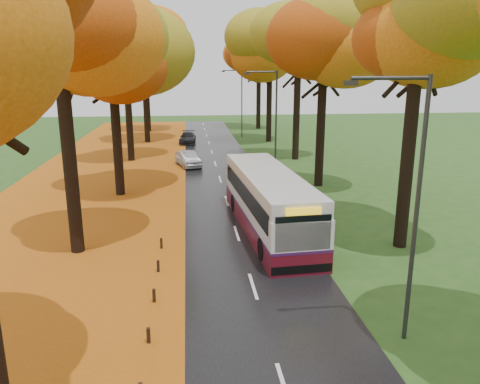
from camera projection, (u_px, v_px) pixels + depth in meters
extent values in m
cube|color=black|center=(226.00, 197.00, 30.47)|extent=(6.50, 90.00, 0.04)
cube|color=silver|center=(226.00, 197.00, 30.46)|extent=(0.12, 90.00, 0.01)
cube|color=#8E390C|center=(84.00, 201.00, 29.50)|extent=(12.00, 90.00, 0.02)
cube|color=#BE6C13|center=(178.00, 198.00, 30.13)|extent=(0.90, 90.00, 0.01)
cylinder|color=black|center=(69.00, 153.00, 20.33)|extent=(0.60, 0.60, 9.15)
ellipsoid|color=orange|center=(56.00, 13.00, 18.86)|extent=(8.00, 8.00, 6.24)
cylinder|color=black|center=(117.00, 135.00, 30.14)|extent=(0.60, 0.60, 8.00)
ellipsoid|color=orange|center=(111.00, 54.00, 28.86)|extent=(9.20, 9.20, 7.18)
cylinder|color=black|center=(129.00, 113.00, 41.53)|extent=(0.60, 0.60, 8.58)
ellipsoid|color=orange|center=(125.00, 50.00, 40.15)|extent=(8.00, 8.00, 6.24)
cylinder|color=black|center=(146.00, 101.00, 52.09)|extent=(0.60, 0.60, 9.15)
ellipsoid|color=orange|center=(143.00, 48.00, 50.62)|extent=(9.20, 9.20, 7.18)
cylinder|color=black|center=(147.00, 101.00, 61.77)|extent=(0.60, 0.60, 8.00)
ellipsoid|color=orange|center=(146.00, 61.00, 60.49)|extent=(8.00, 8.00, 6.24)
cylinder|color=black|center=(408.00, 150.00, 20.97)|extent=(0.60, 0.60, 9.22)
ellipsoid|color=#C0480E|center=(421.00, 13.00, 19.50)|extent=(8.20, 8.20, 6.40)
cylinder|color=black|center=(321.00, 128.00, 32.57)|extent=(0.60, 0.60, 8.19)
ellipsoid|color=#C0480E|center=(324.00, 52.00, 31.25)|extent=(9.20, 9.20, 7.18)
cylinder|color=black|center=(297.00, 112.00, 42.17)|extent=(0.60, 0.60, 8.70)
ellipsoid|color=#C0480E|center=(299.00, 49.00, 40.77)|extent=(8.20, 8.20, 6.40)
cylinder|color=black|center=(269.00, 101.00, 52.60)|extent=(0.60, 0.60, 9.22)
ellipsoid|color=#C0480E|center=(270.00, 47.00, 51.13)|extent=(9.20, 9.20, 7.18)
cylinder|color=black|center=(258.00, 99.00, 64.33)|extent=(0.60, 0.60, 8.19)
ellipsoid|color=#C0480E|center=(259.00, 60.00, 63.01)|extent=(8.20, 8.20, 6.40)
cube|color=black|center=(149.00, 336.00, 14.26)|extent=(0.11, 0.11, 0.52)
cube|color=black|center=(154.00, 296.00, 16.75)|extent=(0.11, 0.11, 0.52)
cube|color=black|center=(158.00, 266.00, 19.25)|extent=(0.11, 0.11, 0.52)
cube|color=black|center=(161.00, 243.00, 21.75)|extent=(0.11, 0.11, 0.52)
cylinder|color=#333538|center=(416.00, 216.00, 13.57)|extent=(0.14, 0.14, 8.00)
cylinder|color=#333538|center=(391.00, 78.00, 12.45)|extent=(2.20, 0.11, 0.11)
cube|color=#333538|center=(351.00, 83.00, 12.36)|extent=(0.35, 0.18, 0.14)
cylinder|color=#333538|center=(276.00, 126.00, 34.70)|extent=(0.14, 0.14, 8.00)
cylinder|color=#333538|center=(262.00, 72.00, 33.58)|extent=(2.20, 0.11, 0.11)
cube|color=#333538|center=(247.00, 74.00, 33.49)|extent=(0.35, 0.18, 0.14)
cylinder|color=#333538|center=(242.00, 104.00, 55.83)|extent=(0.14, 0.14, 8.00)
cylinder|color=#333538|center=(233.00, 70.00, 54.71)|extent=(2.20, 0.11, 0.11)
cube|color=#333538|center=(223.00, 71.00, 54.62)|extent=(0.35, 0.18, 0.14)
cube|color=#540D1A|center=(268.00, 221.00, 24.16)|extent=(3.38, 11.59, 0.94)
cube|color=silver|center=(269.00, 200.00, 23.86)|extent=(3.38, 11.59, 1.35)
cube|color=silver|center=(269.00, 180.00, 23.59)|extent=(3.31, 11.36, 0.73)
cube|color=#3B154C|center=(268.00, 211.00, 24.02)|extent=(3.40, 11.61, 0.12)
cube|color=black|center=(269.00, 192.00, 23.75)|extent=(3.35, 10.68, 0.88)
cube|color=black|center=(303.00, 233.00, 18.40)|extent=(2.29, 0.22, 1.46)
cube|color=yellow|center=(304.00, 211.00, 18.17)|extent=(1.43, 0.16, 0.29)
cube|color=black|center=(302.00, 269.00, 18.81)|extent=(2.55, 0.29, 0.36)
cylinder|color=black|center=(263.00, 249.00, 20.24)|extent=(0.36, 1.06, 1.04)
cylinder|color=black|center=(315.00, 246.00, 20.65)|extent=(0.36, 1.06, 1.04)
cylinder|color=black|center=(235.00, 203.00, 27.20)|extent=(0.36, 1.06, 1.04)
cylinder|color=black|center=(274.00, 201.00, 27.61)|extent=(0.36, 1.06, 1.04)
imported|color=silver|center=(188.00, 158.00, 39.85)|extent=(2.60, 4.26, 1.36)
imported|color=#A9ADB2|center=(188.00, 159.00, 39.85)|extent=(2.30, 3.92, 1.22)
imported|color=black|center=(188.00, 138.00, 52.11)|extent=(1.99, 4.32, 1.22)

